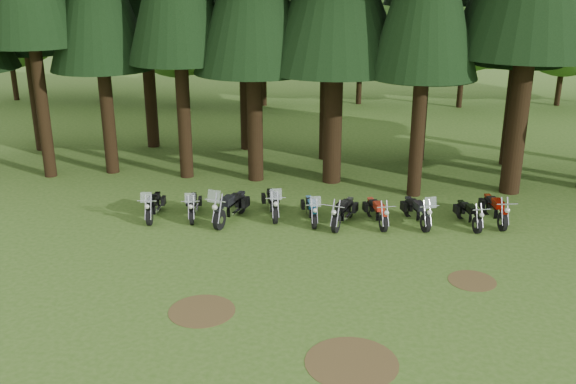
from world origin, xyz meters
name	(u,v)px	position (x,y,z in m)	size (l,w,h in m)	color
ground	(318,282)	(0.00, 0.00, 0.00)	(120.00, 120.00, 0.00)	#345818
decid_0	(8,13)	(-22.10, 25.26, 5.90)	(8.00, 7.78, 10.00)	black
decid_1	(100,14)	(-15.99, 25.76, 5.83)	(7.91, 7.69, 9.88)	black
decid_2	(179,29)	(-10.43, 24.78, 4.95)	(6.72, 6.53, 8.40)	black
decid_3	(267,37)	(-4.71, 25.13, 4.51)	(6.12, 5.95, 7.65)	black
decid_4	(365,38)	(1.58, 26.32, 4.37)	(5.93, 5.76, 7.41)	black
decid_5	(474,10)	(8.29, 25.71, 6.23)	(8.45, 8.21, 10.56)	black
decid_6	(574,26)	(14.85, 27.01, 5.20)	(7.06, 6.86, 8.82)	black
dirt_patch_0	(202,311)	(-3.00, -2.00, 0.01)	(1.80, 1.80, 0.01)	#4C3D1E
dirt_patch_1	(472,281)	(4.50, 0.50, 0.01)	(1.40, 1.40, 0.01)	#4C3D1E
dirt_patch_2	(352,362)	(1.00, -4.00, 0.01)	(2.20, 2.20, 0.01)	#4C3D1E
motorcycle_0	(154,206)	(-6.27, 4.52, 0.45)	(0.47, 2.13, 1.33)	black
motorcycle_1	(193,206)	(-4.85, 4.71, 0.42)	(0.59, 2.02, 1.27)	black
motorcycle_2	(230,208)	(-3.42, 4.46, 0.52)	(0.99, 2.45, 1.55)	black
motorcycle_3	(272,204)	(-1.96, 5.13, 0.47)	(0.80, 2.24, 1.41)	black
motorcycle_4	(311,210)	(-0.50, 4.75, 0.43)	(0.66, 2.05, 1.29)	black
motorcycle_5	(343,213)	(0.64, 4.53, 0.45)	(0.78, 2.13, 0.89)	black
motorcycle_6	(377,213)	(1.84, 4.72, 0.43)	(0.72, 2.04, 0.85)	black
motorcycle_7	(417,212)	(3.26, 4.83, 0.46)	(0.94, 2.16, 1.38)	black
motorcycle_8	(469,215)	(5.09, 4.87, 0.41)	(0.63, 1.95, 0.81)	black
motorcycle_9	(495,210)	(6.06, 5.29, 0.47)	(0.47, 2.24, 0.92)	black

